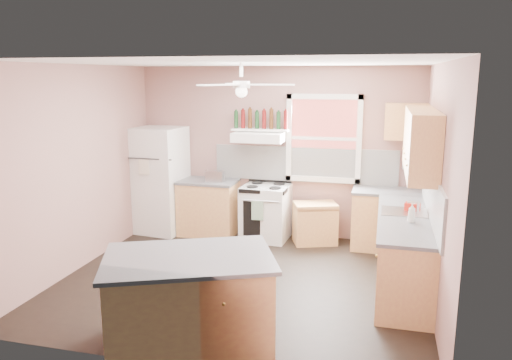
% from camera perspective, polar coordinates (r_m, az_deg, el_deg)
% --- Properties ---
extents(floor, '(4.50, 4.50, 0.00)m').
position_cam_1_polar(floor, '(6.47, -1.55, -11.39)').
color(floor, black).
rests_on(floor, ground).
extents(ceiling, '(4.50, 4.50, 0.00)m').
position_cam_1_polar(ceiling, '(5.95, -1.70, 13.26)').
color(ceiling, white).
rests_on(ceiling, ground).
extents(wall_back, '(4.50, 0.05, 2.70)m').
position_cam_1_polar(wall_back, '(8.00, 2.39, 3.20)').
color(wall_back, '#8D655E').
rests_on(wall_back, ground).
extents(wall_right, '(0.05, 4.00, 2.70)m').
position_cam_1_polar(wall_right, '(5.87, 20.24, -0.72)').
color(wall_right, '#8D655E').
rests_on(wall_right, ground).
extents(wall_left, '(0.05, 4.00, 2.70)m').
position_cam_1_polar(wall_left, '(7.04, -19.73, 1.30)').
color(wall_left, '#8D655E').
rests_on(wall_left, ground).
extents(backsplash_back, '(2.90, 0.03, 0.55)m').
position_cam_1_polar(backsplash_back, '(7.91, 5.51, 1.77)').
color(backsplash_back, white).
rests_on(backsplash_back, wall_back).
extents(backsplash_right, '(0.03, 2.60, 0.55)m').
position_cam_1_polar(backsplash_right, '(6.20, 19.49, -1.69)').
color(backsplash_right, white).
rests_on(backsplash_right, wall_right).
extents(window_view, '(1.00, 0.02, 1.20)m').
position_cam_1_polar(window_view, '(7.81, 7.75, 4.73)').
color(window_view, maroon).
rests_on(window_view, wall_back).
extents(window_frame, '(1.16, 0.07, 1.36)m').
position_cam_1_polar(window_frame, '(7.78, 7.73, 4.71)').
color(window_frame, white).
rests_on(window_frame, wall_back).
extents(refrigerator, '(0.81, 0.79, 1.74)m').
position_cam_1_polar(refrigerator, '(8.34, -10.84, -0.01)').
color(refrigerator, white).
rests_on(refrigerator, floor).
extents(base_cabinet_left, '(0.90, 0.60, 0.86)m').
position_cam_1_polar(base_cabinet_left, '(8.18, -5.44, -3.25)').
color(base_cabinet_left, '#BE7C4F').
rests_on(base_cabinet_left, floor).
extents(counter_left, '(0.92, 0.62, 0.04)m').
position_cam_1_polar(counter_left, '(8.07, -5.50, -0.17)').
color(counter_left, '#515154').
rests_on(counter_left, base_cabinet_left).
extents(toaster, '(0.29, 0.18, 0.18)m').
position_cam_1_polar(toaster, '(7.92, -4.73, 0.43)').
color(toaster, silver).
rests_on(toaster, counter_left).
extents(stove, '(0.74, 0.68, 0.86)m').
position_cam_1_polar(stove, '(7.91, 1.12, -3.72)').
color(stove, white).
rests_on(stove, floor).
extents(range_hood, '(0.78, 0.50, 0.14)m').
position_cam_1_polar(range_hood, '(7.75, 0.31, 4.94)').
color(range_hood, white).
rests_on(range_hood, wall_back).
extents(bottle_shelf, '(0.90, 0.26, 0.03)m').
position_cam_1_polar(bottle_shelf, '(7.86, 0.53, 5.77)').
color(bottle_shelf, white).
rests_on(bottle_shelf, range_hood).
extents(cart, '(0.74, 0.62, 0.64)m').
position_cam_1_polar(cart, '(7.79, 6.76, -4.91)').
color(cart, '#BE7C4F').
rests_on(cart, floor).
extents(base_cabinet_corner, '(1.00, 0.60, 0.86)m').
position_cam_1_polar(base_cabinet_corner, '(7.71, 14.67, -4.52)').
color(base_cabinet_corner, '#BE7C4F').
rests_on(base_cabinet_corner, floor).
extents(base_cabinet_right, '(0.60, 2.20, 0.86)m').
position_cam_1_polar(base_cabinet_right, '(6.39, 16.46, -8.08)').
color(base_cabinet_right, '#BE7C4F').
rests_on(base_cabinet_right, floor).
extents(counter_corner, '(1.02, 0.62, 0.04)m').
position_cam_1_polar(counter_corner, '(7.60, 14.84, -1.27)').
color(counter_corner, '#515154').
rests_on(counter_corner, base_cabinet_corner).
extents(counter_right, '(0.62, 2.22, 0.04)m').
position_cam_1_polar(counter_right, '(6.25, 16.61, -4.19)').
color(counter_right, '#515154').
rests_on(counter_right, base_cabinet_right).
extents(sink, '(0.55, 0.45, 0.03)m').
position_cam_1_polar(sink, '(6.44, 16.56, -3.58)').
color(sink, silver).
rests_on(sink, counter_right).
extents(faucet, '(0.03, 0.03, 0.14)m').
position_cam_1_polar(faucet, '(6.43, 18.02, -3.00)').
color(faucet, silver).
rests_on(faucet, sink).
extents(upper_cabinet_right, '(0.33, 1.80, 0.76)m').
position_cam_1_polar(upper_cabinet_right, '(6.28, 18.31, 4.17)').
color(upper_cabinet_right, '#BE7C4F').
rests_on(upper_cabinet_right, wall_right).
extents(upper_cabinet_corner, '(0.60, 0.33, 0.52)m').
position_cam_1_polar(upper_cabinet_corner, '(7.58, 16.77, 6.41)').
color(upper_cabinet_corner, '#BE7C4F').
rests_on(upper_cabinet_corner, wall_back).
extents(paper_towel, '(0.26, 0.12, 0.12)m').
position_cam_1_polar(paper_towel, '(7.70, 17.37, 1.56)').
color(paper_towel, white).
rests_on(paper_towel, wall_back).
extents(island, '(1.74, 1.45, 0.86)m').
position_cam_1_polar(island, '(4.94, -7.57, -13.74)').
color(island, '#BE7C4F').
rests_on(island, floor).
extents(island_top, '(1.85, 1.57, 0.04)m').
position_cam_1_polar(island_top, '(4.76, -7.71, -8.85)').
color(island_top, '#515154').
rests_on(island_top, island).
extents(ceiling_fan_hub, '(0.20, 0.20, 0.08)m').
position_cam_1_polar(ceiling_fan_hub, '(5.95, -1.68, 10.85)').
color(ceiling_fan_hub, white).
rests_on(ceiling_fan_hub, ceiling).
extents(soap_bottle, '(0.10, 0.10, 0.23)m').
position_cam_1_polar(soap_bottle, '(5.99, 17.38, -3.58)').
color(soap_bottle, silver).
rests_on(soap_bottle, counter_right).
extents(red_caddy, '(0.20, 0.16, 0.10)m').
position_cam_1_polar(red_caddy, '(6.51, 17.45, -2.97)').
color(red_caddy, '#B41B0F').
rests_on(red_caddy, counter_right).
extents(wine_bottles, '(0.86, 0.06, 0.31)m').
position_cam_1_polar(wine_bottles, '(7.84, 0.54, 6.92)').
color(wine_bottles, '#143819').
rests_on(wine_bottles, bottle_shelf).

